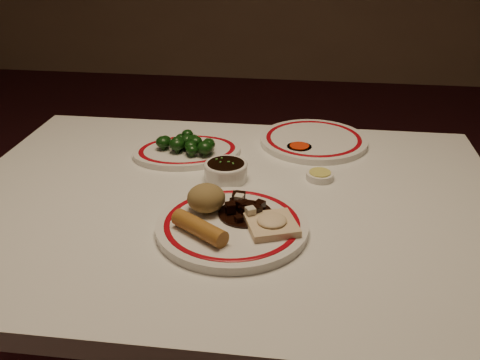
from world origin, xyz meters
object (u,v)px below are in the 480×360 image
object	(u,v)px
spring_roll	(199,228)
soy_bowl	(226,172)
stirfry_heap	(243,208)
broccoli_plate	(187,151)
fried_wonton	(272,224)
main_plate	(232,226)
broccoli_pile	(187,143)
rice_mound	(206,198)
dining_table	(228,234)

from	to	relation	value
spring_roll	soy_bowl	world-z (taller)	spring_roll
stirfry_heap	broccoli_plate	world-z (taller)	stirfry_heap
fried_wonton	soy_bowl	distance (m)	0.26
stirfry_heap	fried_wonton	bearing A→B (deg)	-41.05
stirfry_heap	soy_bowl	bearing A→B (deg)	109.70
broccoli_plate	fried_wonton	bearing A→B (deg)	-55.60
main_plate	spring_roll	size ratio (longest dim) A/B	3.05
spring_roll	stirfry_heap	bearing A→B (deg)	-0.85
spring_roll	broccoli_pile	distance (m)	0.40
rice_mound	spring_roll	distance (m)	0.10
dining_table	broccoli_pile	world-z (taller)	broccoli_pile
fried_wonton	broccoli_pile	xyz separation A→B (m)	(-0.24, 0.34, 0.01)
fried_wonton	stirfry_heap	size ratio (longest dim) A/B	1.07
rice_mound	broccoli_plate	bearing A→B (deg)	109.46
rice_mound	stirfry_heap	xyz separation A→B (m)	(0.07, 0.00, -0.02)
broccoli_pile	soy_bowl	world-z (taller)	broccoli_pile
dining_table	spring_roll	xyz separation A→B (m)	(-0.03, -0.18, 0.13)
dining_table	rice_mound	bearing A→B (deg)	-109.10
broccoli_pile	soy_bowl	size ratio (longest dim) A/B	1.56
dining_table	rice_mound	size ratio (longest dim) A/B	15.64
dining_table	fried_wonton	size ratio (longest dim) A/B	10.36
rice_mound	fried_wonton	size ratio (longest dim) A/B	0.66
broccoli_pile	soy_bowl	distance (m)	0.16
soy_bowl	spring_roll	bearing A→B (deg)	-91.68
rice_mound	fried_wonton	world-z (taller)	rice_mound
main_plate	rice_mound	distance (m)	0.08
broccoli_plate	soy_bowl	distance (m)	0.17
dining_table	rice_mound	world-z (taller)	rice_mound
dining_table	fried_wonton	distance (m)	0.21
stirfry_heap	soy_bowl	xyz separation A→B (m)	(-0.06, 0.17, -0.01)
spring_roll	dining_table	bearing A→B (deg)	27.53
rice_mound	stirfry_heap	world-z (taller)	rice_mound
fried_wonton	broccoli_pile	world-z (taller)	broccoli_pile
spring_roll	broccoli_plate	xyz separation A→B (m)	(-0.11, 0.40, -0.03)
main_plate	soy_bowl	size ratio (longest dim) A/B	3.75
stirfry_heap	spring_roll	bearing A→B (deg)	-126.30
dining_table	fried_wonton	world-z (taller)	fried_wonton
broccoli_plate	spring_roll	bearing A→B (deg)	-74.30
stirfry_heap	broccoli_plate	bearing A→B (deg)	121.10
dining_table	soy_bowl	xyz separation A→B (m)	(-0.02, 0.09, 0.11)
rice_mound	stirfry_heap	bearing A→B (deg)	0.62
broccoli_pile	spring_roll	bearing A→B (deg)	-74.42
main_plate	spring_roll	bearing A→B (deg)	-134.99
broccoli_pile	main_plate	bearing A→B (deg)	-64.23
stirfry_heap	dining_table	bearing A→B (deg)	117.57
main_plate	dining_table	bearing A→B (deg)	102.25
stirfry_heap	soy_bowl	world-z (taller)	stirfry_heap
broccoli_pile	stirfry_heap	bearing A→B (deg)	-58.54
stirfry_heap	broccoli_pile	world-z (taller)	broccoli_pile
spring_roll	fried_wonton	world-z (taller)	spring_roll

